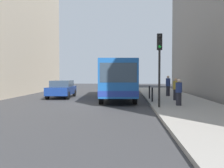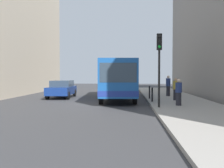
{
  "view_description": "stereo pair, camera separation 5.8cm",
  "coord_description": "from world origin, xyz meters",
  "px_view_note": "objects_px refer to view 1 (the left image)",
  "views": [
    {
      "loc": [
        1.77,
        -17.33,
        1.98
      ],
      "look_at": [
        0.63,
        2.13,
        1.28
      ],
      "focal_mm": 42.22,
      "sensor_mm": 36.0,
      "label": 1
    },
    {
      "loc": [
        1.83,
        -17.32,
        1.98
      ],
      "look_at": [
        0.63,
        2.13,
        1.28
      ],
      "focal_mm": 42.22,
      "sensor_mm": 36.0,
      "label": 2
    }
  ],
  "objects_px": {
    "traffic_light": "(159,56)",
    "bollard_near": "(152,95)",
    "bollard_mid": "(149,92)",
    "pedestrian_far_sidewalk": "(168,86)",
    "car_beside_bus": "(62,89)",
    "pedestrian_near_signal": "(179,92)",
    "pedestrian_mid_sidewalk": "(176,89)",
    "bus": "(117,78)"
  },
  "relations": [
    {
      "from": "bollard_mid",
      "to": "pedestrian_mid_sidewalk",
      "type": "distance_m",
      "value": 2.15
    },
    {
      "from": "bus",
      "to": "car_beside_bus",
      "type": "relative_size",
      "value": 2.5
    },
    {
      "from": "bollard_mid",
      "to": "pedestrian_far_sidewalk",
      "type": "distance_m",
      "value": 3.1
    },
    {
      "from": "traffic_light",
      "to": "bus",
      "type": "bearing_deg",
      "value": 111.15
    },
    {
      "from": "pedestrian_far_sidewalk",
      "to": "bollard_near",
      "type": "bearing_deg",
      "value": -121.77
    },
    {
      "from": "bus",
      "to": "car_beside_bus",
      "type": "distance_m",
      "value": 4.87
    },
    {
      "from": "bollard_mid",
      "to": "pedestrian_far_sidewalk",
      "type": "relative_size",
      "value": 0.55
    },
    {
      "from": "bus",
      "to": "pedestrian_far_sidewalk",
      "type": "relative_size",
      "value": 6.39
    },
    {
      "from": "pedestrian_near_signal",
      "to": "pedestrian_mid_sidewalk",
      "type": "bearing_deg",
      "value": -97.59
    },
    {
      "from": "traffic_light",
      "to": "pedestrian_near_signal",
      "type": "xyz_separation_m",
      "value": [
        1.26,
        0.92,
        -2.08
      ]
    },
    {
      "from": "bollard_near",
      "to": "pedestrian_near_signal",
      "type": "distance_m",
      "value": 2.54
    },
    {
      "from": "pedestrian_far_sidewalk",
      "to": "pedestrian_mid_sidewalk",
      "type": "bearing_deg",
      "value": -101.76
    },
    {
      "from": "traffic_light",
      "to": "bollard_near",
      "type": "xyz_separation_m",
      "value": [
        -0.1,
        3.04,
        -2.38
      ]
    },
    {
      "from": "bus",
      "to": "pedestrian_mid_sidewalk",
      "type": "relative_size",
      "value": 7.01
    },
    {
      "from": "pedestrian_near_signal",
      "to": "pedestrian_mid_sidewalk",
      "type": "distance_m",
      "value": 3.22
    },
    {
      "from": "bollard_near",
      "to": "pedestrian_mid_sidewalk",
      "type": "distance_m",
      "value": 2.08
    },
    {
      "from": "traffic_light",
      "to": "bollard_mid",
      "type": "distance_m",
      "value": 5.83
    },
    {
      "from": "bollard_mid",
      "to": "pedestrian_near_signal",
      "type": "xyz_separation_m",
      "value": [
        1.36,
        -4.39,
        0.3
      ]
    },
    {
      "from": "traffic_light",
      "to": "bollard_near",
      "type": "height_order",
      "value": "traffic_light"
    },
    {
      "from": "bus",
      "to": "bollard_mid",
      "type": "height_order",
      "value": "bus"
    },
    {
      "from": "bollard_mid",
      "to": "pedestrian_near_signal",
      "type": "relative_size",
      "value": 0.6
    },
    {
      "from": "bollard_near",
      "to": "pedestrian_mid_sidewalk",
      "type": "xyz_separation_m",
      "value": [
        1.75,
        1.08,
        0.31
      ]
    },
    {
      "from": "traffic_light",
      "to": "pedestrian_near_signal",
      "type": "relative_size",
      "value": 2.61
    },
    {
      "from": "bollard_mid",
      "to": "pedestrian_near_signal",
      "type": "height_order",
      "value": "pedestrian_near_signal"
    },
    {
      "from": "bus",
      "to": "pedestrian_near_signal",
      "type": "bearing_deg",
      "value": 120.79
    },
    {
      "from": "car_beside_bus",
      "to": "bollard_near",
      "type": "distance_m",
      "value": 8.4
    },
    {
      "from": "bollard_mid",
      "to": "pedestrian_far_sidewalk",
      "type": "height_order",
      "value": "pedestrian_far_sidewalk"
    },
    {
      "from": "bollard_near",
      "to": "bollard_mid",
      "type": "relative_size",
      "value": 1.0
    },
    {
      "from": "pedestrian_near_signal",
      "to": "pedestrian_far_sidewalk",
      "type": "bearing_deg",
      "value": -94.04
    },
    {
      "from": "bus",
      "to": "car_beside_bus",
      "type": "height_order",
      "value": "bus"
    },
    {
      "from": "car_beside_bus",
      "to": "bollard_near",
      "type": "height_order",
      "value": "car_beside_bus"
    },
    {
      "from": "bollard_near",
      "to": "bollard_mid",
      "type": "bearing_deg",
      "value": 90.0
    },
    {
      "from": "traffic_light",
      "to": "pedestrian_mid_sidewalk",
      "type": "xyz_separation_m",
      "value": [
        1.65,
        4.12,
        -2.07
      ]
    },
    {
      "from": "car_beside_bus",
      "to": "pedestrian_near_signal",
      "type": "xyz_separation_m",
      "value": [
        8.62,
        -6.34,
        0.15
      ]
    },
    {
      "from": "pedestrian_near_signal",
      "to": "pedestrian_mid_sidewalk",
      "type": "relative_size",
      "value": 0.99
    },
    {
      "from": "pedestrian_mid_sidewalk",
      "to": "pedestrian_far_sidewalk",
      "type": "height_order",
      "value": "pedestrian_far_sidewalk"
    },
    {
      "from": "car_beside_bus",
      "to": "bollard_mid",
      "type": "relative_size",
      "value": 4.69
    },
    {
      "from": "traffic_light",
      "to": "pedestrian_far_sidewalk",
      "type": "relative_size",
      "value": 2.35
    },
    {
      "from": "bus",
      "to": "pedestrian_far_sidewalk",
      "type": "bearing_deg",
      "value": -168.64
    },
    {
      "from": "traffic_light",
      "to": "pedestrian_far_sidewalk",
      "type": "xyz_separation_m",
      "value": [
        1.68,
        7.83,
        -1.98
      ]
    },
    {
      "from": "traffic_light",
      "to": "pedestrian_far_sidewalk",
      "type": "height_order",
      "value": "traffic_light"
    },
    {
      "from": "bollard_near",
      "to": "bollard_mid",
      "type": "distance_m",
      "value": 2.27
    }
  ]
}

